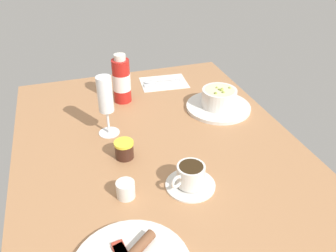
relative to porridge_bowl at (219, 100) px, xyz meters
The scene contains 8 objects.
ground_plane 30.77cm from the porridge_bowl, 118.80° to the left, with size 110.00×84.00×3.00cm, color #A8754C.
porridge_bowl is the anchor object (origin of this frame).
cutlery_setting 29.02cm from the porridge_bowl, 26.09° to the left, with size 15.23×19.53×0.90cm.
coffee_cup 41.79cm from the porridge_bowl, 145.32° to the left, with size 12.95×12.95×6.42cm.
creamer_jug 52.04cm from the porridge_bowl, 129.44° to the left, with size 4.73×5.52×5.03cm.
wine_glass 40.82cm from the porridge_bowl, 95.29° to the left, with size 6.61×6.61×19.41cm.
jam_jar 41.22cm from the porridge_bowl, 114.91° to the left, with size 5.56×5.56×5.25cm.
sauce_bottle_red 35.37cm from the porridge_bowl, 62.65° to the left, with size 6.43×6.43×17.95cm.
Camera 1 is at (-80.75, 22.63, 61.05)cm, focal length 36.63 mm.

